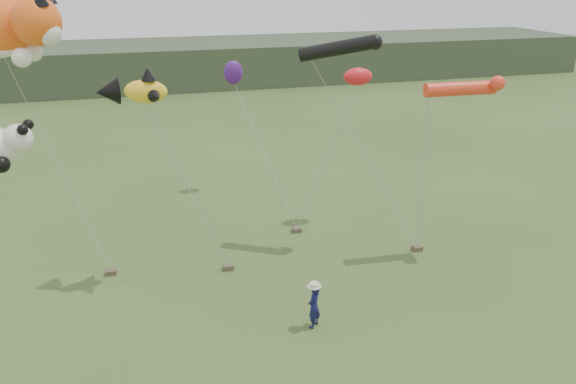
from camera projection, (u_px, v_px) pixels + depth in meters
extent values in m
plane|color=#385123|center=(287.00, 334.00, 18.10)|extent=(120.00, 120.00, 0.00)
cube|color=#2D3D28|center=(170.00, 63.00, 57.64)|extent=(90.00, 12.00, 4.00)
imported|color=#121544|center=(314.00, 306.00, 18.23)|extent=(0.66, 0.66, 1.55)
cube|color=brown|center=(111.00, 272.00, 21.63)|extent=(0.39, 0.31, 0.20)
cube|color=brown|center=(228.00, 267.00, 21.99)|extent=(0.39, 0.31, 0.20)
cube|color=brown|center=(417.00, 248.00, 23.50)|extent=(0.39, 0.31, 0.20)
cube|color=brown|center=(297.00, 230.00, 25.15)|extent=(0.39, 0.31, 0.20)
sphere|color=#FF5F18|center=(36.00, 21.00, 19.87)|extent=(1.75, 1.75, 1.75)
sphere|color=white|center=(49.00, 33.00, 19.85)|extent=(0.88, 0.88, 0.88)
sphere|color=white|center=(22.00, 58.00, 19.63)|extent=(0.68, 0.68, 0.68)
sphere|color=white|center=(33.00, 52.00, 20.90)|extent=(0.68, 0.68, 0.68)
ellipsoid|color=yellow|center=(146.00, 91.00, 19.06)|extent=(1.65, 0.89, 0.96)
cone|color=black|center=(107.00, 92.00, 19.02)|extent=(0.89, 1.06, 0.95)
cone|color=black|center=(148.00, 74.00, 18.87)|extent=(0.53, 0.53, 0.42)
cone|color=black|center=(157.00, 97.00, 18.70)|extent=(0.56, 0.59, 0.42)
cone|color=black|center=(155.00, 91.00, 19.65)|extent=(0.56, 0.59, 0.42)
cylinder|color=black|center=(337.00, 48.00, 21.55)|extent=(2.93, 1.89, 1.13)
sphere|color=black|center=(375.00, 42.00, 21.37)|extent=(0.59, 0.59, 0.59)
cylinder|color=#F03C1F|center=(460.00, 89.00, 21.05)|extent=(2.83, 0.71, 0.54)
sphere|color=#F03C1F|center=(497.00, 83.00, 20.88)|extent=(0.56, 0.56, 0.56)
sphere|color=white|center=(18.00, 138.00, 20.08)|extent=(1.05, 1.05, 1.05)
sphere|color=black|center=(22.00, 130.00, 19.68)|extent=(0.38, 0.38, 0.38)
sphere|color=black|center=(28.00, 124.00, 20.37)|extent=(0.38, 0.38, 0.38)
sphere|color=black|center=(1.00, 164.00, 19.82)|extent=(0.61, 0.61, 0.61)
ellipsoid|color=red|center=(358.00, 77.00, 24.41)|extent=(1.31, 0.76, 0.76)
ellipsoid|color=#461673|center=(233.00, 73.00, 28.24)|extent=(0.97, 0.65, 1.19)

